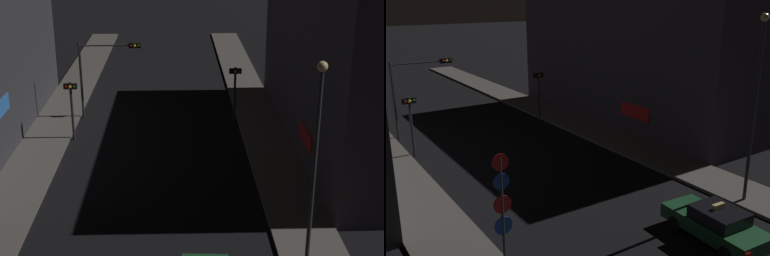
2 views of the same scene
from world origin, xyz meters
The scene contains 7 objects.
sidewalk_left centered at (-6.85, 29.03, 0.08)m, with size 2.91×62.06×0.17m, color #5B5651.
sidewalk_right centered at (6.85, 29.03, 0.08)m, with size 2.91×62.06×0.17m, color #5B5651.
building_facade_right centered at (12.84, 27.05, 5.29)m, with size 9.14×21.91×10.58m.
traffic_light_overhead centered at (-3.58, 31.49, 3.85)m, with size 4.17×0.42×5.33m.
traffic_light_left_kerb centered at (-5.15, 27.46, 2.67)m, with size 0.80×0.42×3.73m.
traffic_light_right_kerb centered at (5.15, 30.29, 2.75)m, with size 0.80×0.42×3.84m.
street_lamp_near_block centered at (6.11, 12.25, 5.12)m, with size 0.37×0.37×8.58m.
Camera 1 is at (1.26, -6.15, 13.36)m, focal length 53.84 mm.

